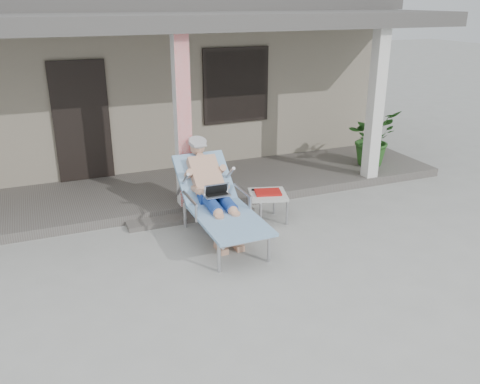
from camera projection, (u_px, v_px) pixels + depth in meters
name	position (u px, v px, depth m)	size (l,w,h in m)	color
ground	(236.00, 275.00, 6.30)	(60.00, 60.00, 0.00)	#9E9E99
house	(127.00, 72.00, 11.31)	(10.40, 5.40, 3.30)	gray
porch_deck	(172.00, 190.00, 8.86)	(10.00, 2.00, 0.15)	#605B56
porch_overhang	(165.00, 28.00, 7.84)	(10.00, 2.30, 2.85)	silver
porch_step	(192.00, 217.00, 7.88)	(2.00, 0.30, 0.07)	#605B56
lounger	(215.00, 180.00, 7.09)	(0.81, 2.12, 1.37)	#B7B7BC
side_table	(268.00, 196.00, 7.67)	(0.68, 0.68, 0.49)	beige
potted_palm	(372.00, 138.00, 9.83)	(0.95, 0.82, 1.06)	#26591E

